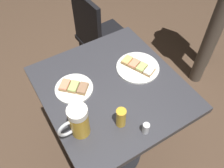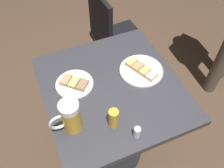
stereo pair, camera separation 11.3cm
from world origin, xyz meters
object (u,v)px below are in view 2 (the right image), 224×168
(plate_far, at_px, (74,84))
(salt_shaker, at_px, (137,132))
(plate_near, at_px, (141,70))
(beer_glass_small, at_px, (114,118))
(beer_mug, at_px, (70,117))
(cafe_chair, at_px, (113,37))

(plate_far, distance_m, salt_shaker, 0.42)
(plate_near, bearing_deg, beer_glass_small, 42.22)
(plate_far, bearing_deg, beer_mug, 70.49)
(beer_glass_small, relative_size, cafe_chair, 0.11)
(beer_glass_small, bearing_deg, plate_far, -71.98)
(beer_mug, distance_m, salt_shaker, 0.29)
(beer_mug, xyz_separation_m, salt_shaker, (-0.25, 0.15, -0.06))
(beer_glass_small, xyz_separation_m, salt_shaker, (-0.07, 0.09, -0.02))
(beer_glass_small, relative_size, salt_shaker, 1.77)
(beer_mug, distance_m, cafe_chair, 1.01)
(cafe_chair, bearing_deg, beer_mug, -37.84)
(beer_mug, bearing_deg, plate_near, -157.70)
(salt_shaker, distance_m, cafe_chair, 1.02)
(plate_far, distance_m, beer_mug, 0.26)
(beer_mug, relative_size, salt_shaker, 2.95)
(plate_near, xyz_separation_m, beer_mug, (0.44, 0.18, 0.08))
(beer_mug, height_order, salt_shaker, beer_mug)
(cafe_chair, bearing_deg, beer_glass_small, -26.61)
(plate_near, distance_m, beer_mug, 0.48)
(plate_near, bearing_deg, beer_mug, 22.30)
(plate_near, distance_m, cafe_chair, 0.67)
(beer_mug, relative_size, cafe_chair, 0.19)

